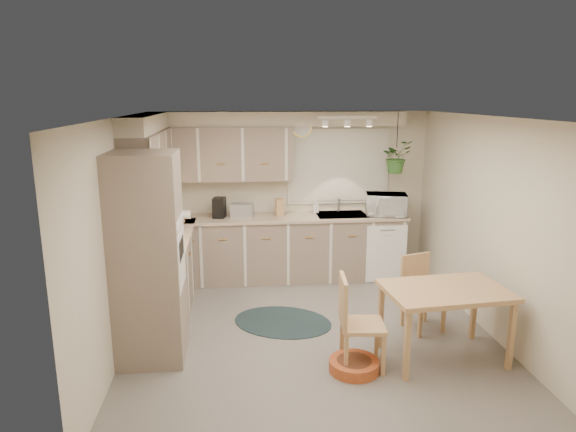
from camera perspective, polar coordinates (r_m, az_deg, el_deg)
The scene contains 35 objects.
floor at distance 5.95m, azimuth 2.49°, elevation -12.82°, with size 4.20×4.20×0.00m, color slate.
ceiling at distance 5.35m, azimuth 2.74°, elevation 10.93°, with size 4.20×4.20×0.00m, color silver.
wall_back at distance 7.57m, azimuth 0.32°, elevation 2.46°, with size 4.00×0.04×2.40m, color beige.
wall_front at distance 3.58m, azimuth 7.53°, elevation -10.15°, with size 4.00×0.04×2.40m, color beige.
wall_left at distance 5.61m, azimuth -18.06°, elevation -2.03°, with size 0.04×4.20×2.40m, color beige.
wall_right at distance 6.15m, azimuth 21.40°, elevation -1.00°, with size 0.04×4.20×2.40m, color beige.
base_cab_left at distance 6.60m, azimuth -13.46°, elevation -6.29°, with size 0.60×1.85×0.90m, color gray.
base_cab_back at distance 7.44m, azimuth -0.98°, elevation -3.69°, with size 3.60×0.60×0.90m, color gray.
counter_left at distance 6.46m, azimuth -13.60°, elevation -2.36°, with size 0.64×1.89×0.04m, color tan.
counter_back at distance 7.31m, azimuth -0.99°, elevation -0.18°, with size 3.64×0.64×0.04m, color tan.
oven_stack at distance 5.24m, azimuth -15.30°, elevation -4.63°, with size 0.65×0.65×2.10m, color gray.
wall_oven_face at distance 5.19m, azimuth -11.81°, elevation -4.59°, with size 0.02×0.56×0.58m, color white.
upper_cab_left at distance 6.43m, azimuth -15.08°, elevation 5.72°, with size 0.35×2.00×0.75m, color gray.
upper_cab_back at distance 7.26m, azimuth -7.45°, elevation 6.88°, with size 2.00×0.35×0.75m, color gray.
soffit_left at distance 6.39m, azimuth -15.56°, elevation 9.94°, with size 0.30×2.00×0.20m, color beige.
soffit_back at distance 7.27m, azimuth -1.14°, elevation 10.75°, with size 3.60×0.30×0.20m, color beige.
cooktop at distance 5.90m, azimuth -14.24°, elevation -3.61°, with size 0.52×0.58×0.02m, color white.
range_hood at distance 5.80m, azimuth -14.69°, elevation 0.70°, with size 0.40×0.60×0.14m, color white.
window_blinds at distance 7.58m, azimuth 5.64°, elevation 5.47°, with size 1.40×0.02×1.00m, color silver.
window_frame at distance 7.59m, azimuth 5.63°, elevation 5.48°, with size 1.50×0.02×1.10m, color beige.
sink at distance 7.45m, azimuth 5.92°, elevation -0.15°, with size 0.70×0.48×0.10m, color #97999E.
dishwasher_front at distance 7.43m, azimuth 10.87°, elevation -4.17°, with size 0.58×0.01×0.83m, color white.
track_light_bar at distance 7.01m, azimuth 6.62°, elevation 10.82°, with size 0.80×0.04×0.04m, color white.
wall_clock at distance 7.43m, azimuth 1.52°, elevation 9.87°, with size 0.30×0.30×0.03m, color gold.
dining_table at distance 5.51m, azimuth 16.88°, elevation -11.36°, with size 1.19×0.80×0.75m, color tan.
chair_left at distance 5.14m, azimuth 8.31°, elevation -11.63°, with size 0.43×0.43×0.93m, color tan.
chair_back at distance 6.07m, azimuth 14.86°, elevation -8.38°, with size 0.40×0.40×0.85m, color tan.
braided_rug at distance 6.20m, azimuth -0.60°, elevation -11.67°, with size 1.17×0.88×0.01m, color black.
pet_bed at distance 5.23m, azimuth 7.35°, elevation -16.15°, with size 0.49×0.49×0.11m, color #C15826.
microwave at distance 7.45m, azimuth 10.86°, elevation 1.52°, with size 0.57×0.31×0.38m, color white.
soap_bottle at distance 7.51m, azimuth 3.10°, elevation 0.65°, with size 0.08×0.18×0.08m, color white.
hanging_plant at distance 7.39m, azimuth 11.92°, elevation 6.07°, with size 0.41×0.46×0.36m, color #315F26.
coffee_maker at distance 7.26m, azimuth -7.64°, elevation 0.93°, with size 0.16×0.20×0.28m, color black.
toaster at distance 7.29m, azimuth -5.12°, elevation 0.65°, with size 0.31×0.18×0.19m, color #97999E.
knife_block at distance 7.33m, azimuth -0.95°, elevation 1.00°, with size 0.11×0.11×0.24m, color tan.
Camera 1 is at (-0.78, -5.29, 2.61)m, focal length 32.00 mm.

